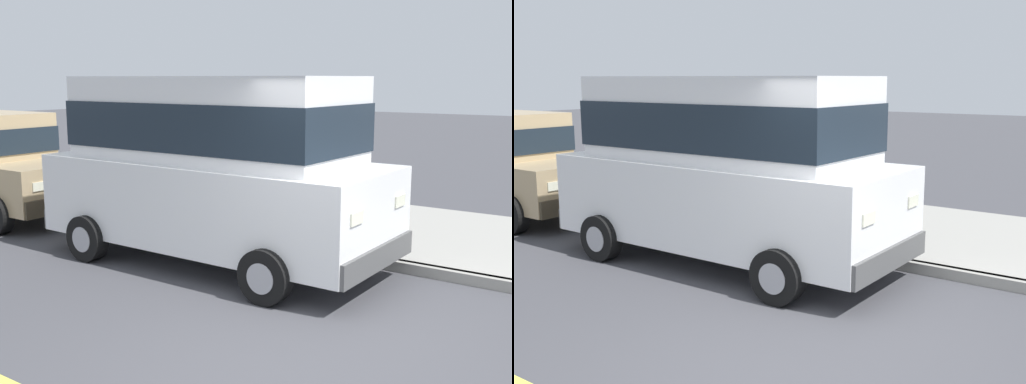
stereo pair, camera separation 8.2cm
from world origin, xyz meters
TOP-DOWN VIEW (x-y plane):
  - ground_plane at (0.00, 0.00)m, footprint 80.00×80.00m
  - curb at (3.20, 0.00)m, footprint 0.16×64.00m
  - sidewalk at (5.00, 0.00)m, footprint 3.60×64.00m
  - car_white_van at (2.13, 2.50)m, footprint 2.15×4.90m
  - dog_tan at (4.48, 2.37)m, footprint 0.76×0.23m

SIDE VIEW (x-z plane):
  - ground_plane at x=0.00m, z-range 0.00..0.00m
  - curb at x=3.20m, z-range 0.00..0.14m
  - sidewalk at x=5.00m, z-range 0.00..0.14m
  - dog_tan at x=4.48m, z-range 0.18..0.67m
  - car_white_van at x=2.13m, z-range 0.13..2.65m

